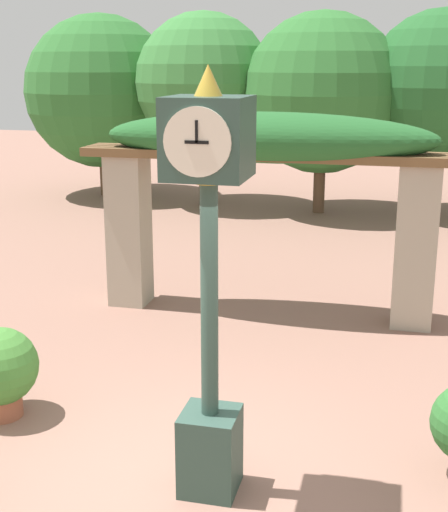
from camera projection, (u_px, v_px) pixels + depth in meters
ground_plane at (171, 483)px, 6.25m from camera, size 60.00×60.00×0.00m
pedestal_clock at (209, 271)px, 5.66m from camera, size 0.62×0.66×3.56m
pergola at (267, 164)px, 9.92m from camera, size 5.31×1.15×2.92m
tree_line at (323, 85)px, 17.20m from camera, size 15.94×4.93×5.41m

